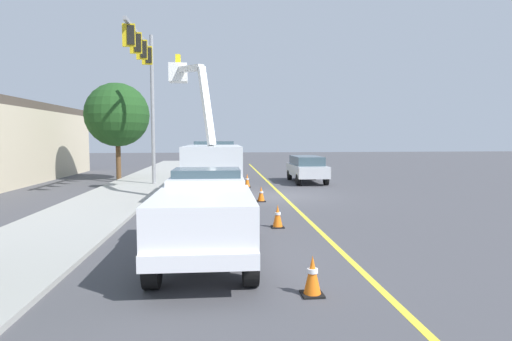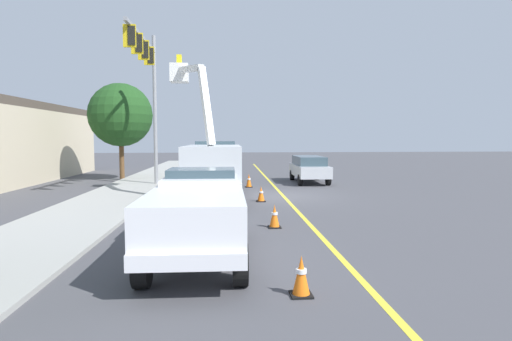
# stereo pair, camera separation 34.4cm
# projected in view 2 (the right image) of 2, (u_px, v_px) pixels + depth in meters

# --- Properties ---
(ground) EXTENTS (120.00, 120.00, 0.00)m
(ground) POSITION_uv_depth(u_px,v_px,m) (284.00, 196.00, 20.53)
(ground) COLOR #47474C
(sidewalk_far_side) EXTENTS (60.09, 5.63, 0.12)m
(sidewalk_far_side) POSITION_uv_depth(u_px,v_px,m) (116.00, 197.00, 20.01)
(sidewalk_far_side) COLOR #9E9E99
(sidewalk_far_side) RESTS_ON ground
(lane_centre_stripe) EXTENTS (49.98, 1.85, 0.01)m
(lane_centre_stripe) POSITION_uv_depth(u_px,v_px,m) (284.00, 196.00, 20.53)
(lane_centre_stripe) COLOR yellow
(lane_centre_stripe) RESTS_ON ground
(utility_bucket_truck) EXTENTS (8.28, 3.55, 7.01)m
(utility_bucket_truck) POSITION_uv_depth(u_px,v_px,m) (213.00, 164.00, 20.35)
(utility_bucket_truck) COLOR silver
(utility_bucket_truck) RESTS_ON ground
(service_pickup_truck) EXTENTS (5.67, 2.34, 2.06)m
(service_pickup_truck) POSITION_uv_depth(u_px,v_px,m) (198.00, 213.00, 9.85)
(service_pickup_truck) COLOR white
(service_pickup_truck) RESTS_ON ground
(passing_minivan) EXTENTS (4.86, 2.08, 1.69)m
(passing_minivan) POSITION_uv_depth(u_px,v_px,m) (309.00, 167.00, 26.82)
(passing_minivan) COLOR silver
(passing_minivan) RESTS_ON ground
(traffic_cone_leading) EXTENTS (0.40, 0.40, 0.75)m
(traffic_cone_leading) POSITION_uv_depth(u_px,v_px,m) (301.00, 276.00, 7.64)
(traffic_cone_leading) COLOR black
(traffic_cone_leading) RESTS_ON ground
(traffic_cone_mid_front) EXTENTS (0.40, 0.40, 0.74)m
(traffic_cone_mid_front) POSITION_uv_depth(u_px,v_px,m) (274.00, 216.00, 13.41)
(traffic_cone_mid_front) COLOR black
(traffic_cone_mid_front) RESTS_ON ground
(traffic_cone_mid_rear) EXTENTS (0.40, 0.40, 0.70)m
(traffic_cone_mid_rear) POSITION_uv_depth(u_px,v_px,m) (261.00, 194.00, 18.86)
(traffic_cone_mid_rear) COLOR black
(traffic_cone_mid_rear) RESTS_ON ground
(traffic_cone_trailing) EXTENTS (0.40, 0.40, 0.78)m
(traffic_cone_trailing) POSITION_uv_depth(u_px,v_px,m) (249.00, 181.00, 24.29)
(traffic_cone_trailing) COLOR black
(traffic_cone_trailing) RESTS_ON ground
(traffic_signal_mast) EXTENTS (7.01, 0.72, 8.88)m
(traffic_signal_mast) POSITION_uv_depth(u_px,v_px,m) (147.00, 74.00, 22.53)
(traffic_signal_mast) COLOR gray
(traffic_signal_mast) RESTS_ON ground
(street_tree_right) EXTENTS (4.26, 4.26, 6.54)m
(street_tree_right) POSITION_uv_depth(u_px,v_px,m) (121.00, 115.00, 28.19)
(street_tree_right) COLOR brown
(street_tree_right) RESTS_ON ground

